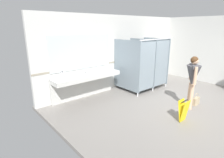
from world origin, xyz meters
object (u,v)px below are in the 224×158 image
at_px(soap_dispenser, 62,75).
at_px(paper_cup, 87,74).
at_px(wet_floor_sign, 183,111).
at_px(person_standing, 193,77).
at_px(handbag, 196,101).

relative_size(soap_dispenser, paper_cup, 2.24).
bearing_deg(wet_floor_sign, soap_dispenser, 120.64).
bearing_deg(person_standing, handbag, -2.56).
bearing_deg(paper_cup, person_standing, -51.76).
distance_m(handbag, paper_cup, 3.56).
relative_size(handbag, wet_floor_sign, 0.67).
distance_m(paper_cup, wet_floor_sign, 3.08).
bearing_deg(person_standing, soap_dispenser, 134.25).
xyz_separation_m(soap_dispenser, paper_cup, (0.73, -0.26, -0.04)).
distance_m(handbag, soap_dispenser, 4.26).
bearing_deg(wet_floor_sign, handbag, 11.82).
height_order(handbag, wet_floor_sign, wet_floor_sign).
bearing_deg(handbag, paper_cup, 133.07).
relative_size(person_standing, wet_floor_sign, 2.73).
bearing_deg(person_standing, wet_floor_sign, -162.30).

